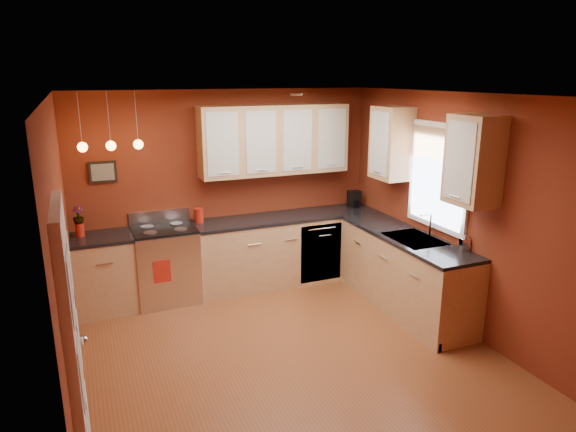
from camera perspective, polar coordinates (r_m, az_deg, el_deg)
name	(u,v)px	position (r m, az deg, el deg)	size (l,w,h in m)	color
floor	(289,353)	(5.48, 0.12, -14.96)	(4.20, 4.20, 0.00)	brown
ceiling	(289,95)	(4.73, 0.14, 13.32)	(4.00, 4.20, 0.02)	white
wall_back	(228,189)	(6.88, -6.66, 2.95)	(4.00, 0.02, 2.60)	maroon
wall_front	(424,329)	(3.26, 14.89, -12.00)	(4.00, 0.02, 2.60)	maroon
wall_left	(65,261)	(4.61, -23.54, -4.57)	(0.02, 4.20, 2.60)	maroon
wall_right	(455,212)	(5.99, 18.07, 0.41)	(0.02, 4.20, 2.60)	maroon
base_cabinets_back_left	(105,275)	(6.59, -19.67, -6.18)	(0.70, 0.60, 0.90)	tan
base_cabinets_back_right	(287,250)	(7.07, -0.06, -3.77)	(2.54, 0.60, 0.90)	tan
base_cabinets_right	(404,273)	(6.41, 12.77, -6.25)	(0.60, 2.10, 0.90)	tan
counter_back_left	(101,238)	(6.44, -20.04, -2.28)	(0.70, 0.62, 0.04)	black
counter_back_right	(287,217)	(6.93, -0.06, -0.10)	(2.54, 0.62, 0.04)	black
counter_right	(406,237)	(6.25, 13.02, -2.24)	(0.62, 2.10, 0.04)	black
gas_range	(166,264)	(6.64, -13.39, -5.22)	(0.76, 0.64, 1.11)	silver
dishwasher_front	(321,253)	(6.96, 3.68, -4.10)	(0.60, 0.02, 0.80)	silver
sink	(414,241)	(6.14, 13.84, -2.66)	(0.50, 0.70, 0.33)	gray
window	(438,173)	(6.12, 16.37, 4.58)	(0.06, 1.02, 1.22)	white
door_left_wall	(75,362)	(3.62, -22.60, -14.79)	(0.12, 0.82, 2.05)	white
upper_cabinets_back	(275,140)	(6.79, -1.50, 8.45)	(2.00, 0.35, 0.90)	tan
upper_cabinets_right	(428,151)	(6.00, 15.29, 7.00)	(0.35, 1.95, 0.90)	tan
wall_picture	(103,172)	(6.54, -19.89, 4.62)	(0.32, 0.03, 0.26)	black
pendant_lights	(111,145)	(6.17, -19.08, 7.46)	(0.71, 0.11, 0.66)	gray
red_canister	(199,215)	(6.66, -9.88, 0.06)	(0.12, 0.12, 0.19)	#AF1E12
red_vase	(80,230)	(6.48, -22.13, -1.44)	(0.10, 0.10, 0.16)	#AF1E12
flowers	(78,216)	(6.44, -22.28, 0.02)	(0.13, 0.13, 0.22)	#AF1E12
coffee_maker	(354,200)	(7.40, 7.37, 1.82)	(0.17, 0.17, 0.24)	black
soap_pump	(465,242)	(5.85, 19.05, -2.70)	(0.09, 0.09, 0.20)	silver
dish_towel	(162,271)	(6.30, -13.82, -5.99)	(0.20, 0.01, 0.28)	#AF1E12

